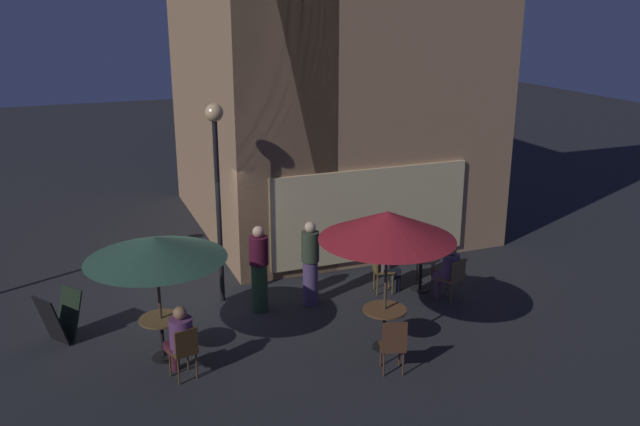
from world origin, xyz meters
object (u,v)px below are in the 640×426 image
object	(u,v)px
menu_sandwich_board	(60,317)
cafe_chair_0	(394,343)
cafe_chair_4	(454,276)
cafe_chair_2	(427,253)
patron_standing_3	(310,263)
patron_seated_2	(448,269)
cafe_chair_1	(184,348)
cafe_table_1	(162,329)
patio_umbrella_1	(156,249)
patio_umbrella_0	(387,226)
patron_seated_1	(386,260)
cafe_table_2	(421,265)
patron_standing_4	(259,269)
street_lamp_near_corner	(216,161)
patron_seated_0	(180,337)
cafe_table_0	(384,319)
cafe_chair_3	(379,265)

from	to	relation	value
menu_sandwich_board	cafe_chair_0	xyz separation A→B (m)	(5.00, -3.15, 0.09)
cafe_chair_4	cafe_chair_0	bearing A→B (deg)	108.36
cafe_chair_2	patron_standing_3	distance (m)	2.92
cafe_chair_0	patron_seated_2	world-z (taller)	patron_seated_2
cafe_chair_1	cafe_chair_2	world-z (taller)	cafe_chair_1
cafe_table_1	patio_umbrella_1	world-z (taller)	patio_umbrella_1
patio_umbrella_0	patron_seated_1	size ratio (longest dim) A/B	1.98
patio_umbrella_1	cafe_chair_1	xyz separation A→B (m)	(0.23, -0.82, -1.43)
cafe_chair_2	cafe_chair_4	size ratio (longest dim) A/B	0.98
cafe_table_2	patio_umbrella_1	xyz separation A→B (m)	(-5.50, -0.95, 1.43)
patron_seated_1	patron_standing_4	distance (m)	2.70
street_lamp_near_corner	patron_seated_2	distance (m)	5.08
patron_seated_1	patron_seated_2	bearing A→B (deg)	-26.12
street_lamp_near_corner	patron_standing_4	size ratio (longest dim) A/B	2.30
patio_umbrella_0	cafe_chair_2	distance (m)	3.88
patron_seated_1	patron_seated_0	bearing A→B (deg)	-144.75
patio_umbrella_1	patron_seated_0	world-z (taller)	patio_umbrella_1
cafe_table_0	patio_umbrella_0	xyz separation A→B (m)	(0.00, 0.00, 1.71)
patron_seated_0	cafe_table_1	bearing A→B (deg)	-0.00
street_lamp_near_corner	cafe_table_2	world-z (taller)	street_lamp_near_corner
cafe_table_2	patron_seated_0	bearing A→B (deg)	-162.82
cafe_chair_4	patron_seated_2	distance (m)	0.18
street_lamp_near_corner	cafe_chair_0	world-z (taller)	street_lamp_near_corner
patron_seated_1	cafe_chair_0	bearing A→B (deg)	-100.88
patio_umbrella_0	cafe_chair_0	distance (m)	1.91
menu_sandwich_board	cafe_chair_0	world-z (taller)	cafe_chair_0
street_lamp_near_corner	patron_standing_3	distance (m)	2.72
cafe_chair_0	patron_seated_1	world-z (taller)	patron_seated_1
cafe_table_1	patio_umbrella_1	distance (m)	1.44
cafe_chair_4	cafe_chair_1	bearing A→B (deg)	78.07
cafe_table_1	cafe_table_2	xyz separation A→B (m)	(5.50, 0.95, 0.01)
cafe_chair_2	patron_seated_0	bearing A→B (deg)	-29.96
cafe_table_0	cafe_chair_1	world-z (taller)	cafe_chair_1
cafe_chair_3	patron_standing_3	distance (m)	1.54
cafe_chair_0	cafe_chair_2	distance (m)	4.30
cafe_table_0	cafe_chair_4	xyz separation A→B (m)	(2.15, 1.20, 0.01)
patio_umbrella_1	cafe_table_1	bearing A→B (deg)	0.00
cafe_table_1	patio_umbrella_0	xyz separation A→B (m)	(3.67, -1.03, 1.71)
street_lamp_near_corner	cafe_table_0	world-z (taller)	street_lamp_near_corner
patio_umbrella_0	patron_seated_0	world-z (taller)	patio_umbrella_0
menu_sandwich_board	cafe_chair_1	world-z (taller)	menu_sandwich_board
cafe_chair_2	patron_seated_2	world-z (taller)	patron_seated_2
cafe_table_0	cafe_chair_2	bearing A→B (deg)	48.07
patio_umbrella_1	cafe_chair_2	size ratio (longest dim) A/B	2.55
patio_umbrella_1	cafe_chair_4	world-z (taller)	patio_umbrella_1
street_lamp_near_corner	patron_standing_4	bearing A→B (deg)	-50.59
cafe_table_1	cafe_chair_2	distance (m)	6.19
cafe_chair_4	patron_standing_3	distance (m)	2.89
menu_sandwich_board	cafe_chair_4	xyz separation A→B (m)	(7.40, -1.11, 0.09)
cafe_table_1	patron_seated_2	xyz separation A→B (m)	(5.76, 0.31, 0.12)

